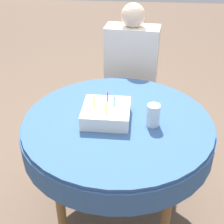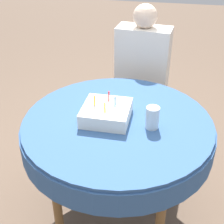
{
  "view_description": "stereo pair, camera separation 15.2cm",
  "coord_description": "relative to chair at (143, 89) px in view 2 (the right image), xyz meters",
  "views": [
    {
      "loc": [
        0.1,
        -1.41,
        1.66
      ],
      "look_at": [
        -0.03,
        0.0,
        0.77
      ],
      "focal_mm": 50.0,
      "sensor_mm": 36.0,
      "label": 1
    },
    {
      "loc": [
        0.25,
        -1.38,
        1.66
      ],
      "look_at": [
        -0.03,
        0.0,
        0.77
      ],
      "focal_mm": 50.0,
      "sensor_mm": 36.0,
      "label": 2
    }
  ],
  "objects": [
    {
      "name": "person",
      "position": [
        -0.01,
        -0.08,
        0.21
      ],
      "size": [
        0.4,
        0.31,
        1.17
      ],
      "rotation": [
        0.0,
        0.0,
        -0.1
      ],
      "color": "beige",
      "rests_on": "ground_plane"
    },
    {
      "name": "birthday_cake",
      "position": [
        -0.11,
        -0.84,
        0.28
      ],
      "size": [
        0.25,
        0.25,
        0.14
      ],
      "color": "white",
      "rests_on": "dining_table"
    },
    {
      "name": "ground_plane",
      "position": [
        -0.05,
        -0.84,
        -0.49
      ],
      "size": [
        12.0,
        12.0,
        0.0
      ],
      "primitive_type": "plane",
      "color": "brown"
    },
    {
      "name": "dining_table",
      "position": [
        -0.05,
        -0.84,
        0.15
      ],
      "size": [
        1.05,
        1.05,
        0.73
      ],
      "color": "#335689",
      "rests_on": "ground_plane"
    },
    {
      "name": "chair",
      "position": [
        0.0,
        0.0,
        0.0
      ],
      "size": [
        0.4,
        0.4,
        0.88
      ],
      "rotation": [
        0.0,
        0.0,
        -0.1
      ],
      "color": "brown",
      "rests_on": "ground_plane"
    },
    {
      "name": "drinking_glass",
      "position": [
        0.14,
        -0.88,
        0.3
      ],
      "size": [
        0.07,
        0.07,
        0.12
      ],
      "color": "silver",
      "rests_on": "dining_table"
    }
  ]
}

